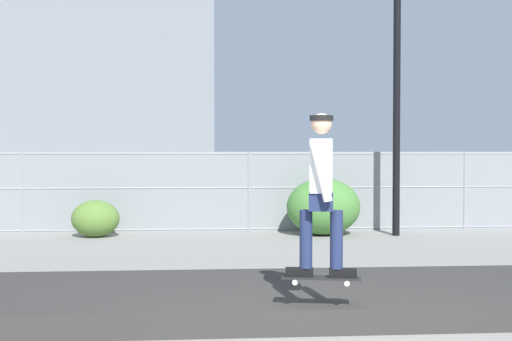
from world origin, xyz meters
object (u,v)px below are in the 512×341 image
(skater, at_px, (321,185))
(street_lamp, at_px, (397,47))
(skateboard, at_px, (321,278))
(parked_car_near, at_px, (118,188))
(shrub_center, at_px, (323,207))
(shrub_left, at_px, (95,219))

(skater, height_order, street_lamp, street_lamp)
(skateboard, height_order, street_lamp, street_lamp)
(parked_car_near, distance_m, shrub_center, 6.62)
(skateboard, bearing_deg, skater, 90.00)
(skater, bearing_deg, shrub_center, 79.60)
(skater, distance_m, street_lamp, 8.84)
(skater, height_order, shrub_center, skater)
(skater, distance_m, shrub_center, 8.22)
(skateboard, distance_m, street_lamp, 9.17)
(shrub_left, distance_m, shrub_center, 5.00)
(shrub_center, bearing_deg, street_lamp, -6.29)
(shrub_left, height_order, shrub_center, shrub_center)
(skateboard, distance_m, skater, 0.95)
(parked_car_near, distance_m, shrub_left, 4.25)
(street_lamp, bearing_deg, skater, -111.30)
(skateboard, relative_size, skater, 0.50)
(parked_car_near, relative_size, shrub_left, 4.36)
(parked_car_near, height_order, shrub_left, parked_car_near)
(street_lamp, bearing_deg, skateboard, -111.30)
(skateboard, relative_size, parked_car_near, 0.18)
(skateboard, distance_m, shrub_left, 8.85)
(street_lamp, xyz_separation_m, shrub_center, (-1.59, 0.18, -3.51))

